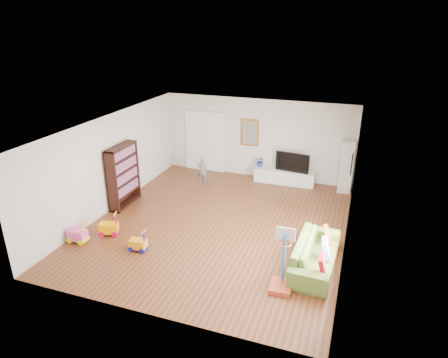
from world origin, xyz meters
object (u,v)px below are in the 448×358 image
(bookshelf, at_px, (123,176))
(basketball_hoop, at_px, (283,261))
(media_console, at_px, (285,176))
(sofa, at_px, (316,254))

(bookshelf, relative_size, basketball_hoop, 1.38)
(bookshelf, bearing_deg, media_console, 37.12)
(basketball_hoop, bearing_deg, media_console, 97.74)
(media_console, height_order, bookshelf, bookshelf)
(bookshelf, relative_size, sofa, 0.84)
(sofa, xyz_separation_m, basketball_hoop, (-0.55, -1.03, 0.34))
(media_console, relative_size, sofa, 0.92)
(media_console, relative_size, basketball_hoop, 1.52)
(media_console, distance_m, bookshelf, 5.24)
(media_console, xyz_separation_m, bookshelf, (-4.10, -3.21, 0.67))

